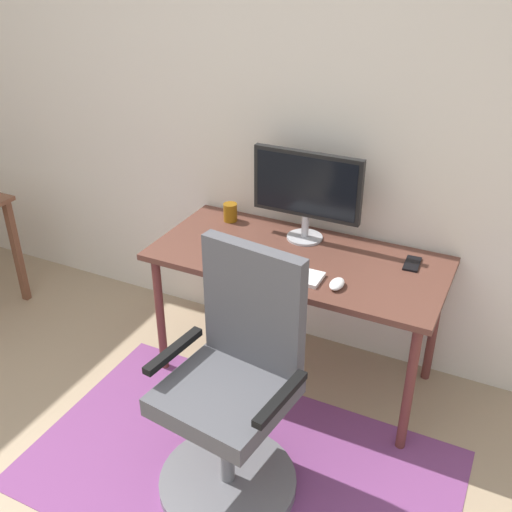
{
  "coord_description": "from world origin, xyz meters",
  "views": [
    {
      "loc": [
        1.32,
        -0.51,
        2.07
      ],
      "look_at": [
        0.31,
        1.55,
        0.8
      ],
      "focal_mm": 41.74,
      "sensor_mm": 36.0,
      "label": 1
    }
  ],
  "objects_px": {
    "office_chair": "(234,404)",
    "coffee_cup": "(230,212)",
    "desk": "(297,269)",
    "keyboard": "(276,270)",
    "computer_mouse": "(337,284)",
    "monitor": "(307,188)",
    "cell_phone": "(412,264)"
  },
  "relations": [
    {
      "from": "computer_mouse",
      "to": "office_chair",
      "type": "xyz_separation_m",
      "value": [
        -0.21,
        -0.57,
        -0.3
      ]
    },
    {
      "from": "cell_phone",
      "to": "office_chair",
      "type": "relative_size",
      "value": 0.13
    },
    {
      "from": "monitor",
      "to": "computer_mouse",
      "type": "bearing_deg",
      "value": -50.89
    },
    {
      "from": "office_chair",
      "to": "coffee_cup",
      "type": "bearing_deg",
      "value": 125.83
    },
    {
      "from": "coffee_cup",
      "to": "monitor",
      "type": "bearing_deg",
      "value": -2.6
    },
    {
      "from": "desk",
      "to": "office_chair",
      "type": "xyz_separation_m",
      "value": [
        0.05,
        -0.75,
        -0.22
      ]
    },
    {
      "from": "monitor",
      "to": "cell_phone",
      "type": "height_order",
      "value": "monitor"
    },
    {
      "from": "computer_mouse",
      "to": "office_chair",
      "type": "height_order",
      "value": "office_chair"
    },
    {
      "from": "cell_phone",
      "to": "computer_mouse",
      "type": "bearing_deg",
      "value": -129.2
    },
    {
      "from": "keyboard",
      "to": "office_chair",
      "type": "xyz_separation_m",
      "value": [
        0.08,
        -0.57,
        -0.3
      ]
    },
    {
      "from": "coffee_cup",
      "to": "office_chair",
      "type": "xyz_separation_m",
      "value": [
        0.52,
        -0.96,
        -0.34
      ]
    },
    {
      "from": "coffee_cup",
      "to": "cell_phone",
      "type": "distance_m",
      "value": 0.98
    },
    {
      "from": "computer_mouse",
      "to": "coffee_cup",
      "type": "xyz_separation_m",
      "value": [
        -0.73,
        0.39,
        0.03
      ]
    },
    {
      "from": "keyboard",
      "to": "coffee_cup",
      "type": "xyz_separation_m",
      "value": [
        -0.44,
        0.38,
        0.04
      ]
    },
    {
      "from": "monitor",
      "to": "coffee_cup",
      "type": "distance_m",
      "value": 0.49
    },
    {
      "from": "desk",
      "to": "coffee_cup",
      "type": "bearing_deg",
      "value": 156.74
    },
    {
      "from": "keyboard",
      "to": "monitor",
      "type": "bearing_deg",
      "value": 91.45
    },
    {
      "from": "desk",
      "to": "office_chair",
      "type": "relative_size",
      "value": 1.32
    },
    {
      "from": "keyboard",
      "to": "computer_mouse",
      "type": "xyz_separation_m",
      "value": [
        0.29,
        -0.01,
        0.01
      ]
    },
    {
      "from": "monitor",
      "to": "keyboard",
      "type": "height_order",
      "value": "monitor"
    },
    {
      "from": "monitor",
      "to": "office_chair",
      "type": "distance_m",
      "value": 1.09
    },
    {
      "from": "coffee_cup",
      "to": "office_chair",
      "type": "bearing_deg",
      "value": -61.4
    },
    {
      "from": "coffee_cup",
      "to": "desk",
      "type": "bearing_deg",
      "value": -23.26
    },
    {
      "from": "desk",
      "to": "coffee_cup",
      "type": "xyz_separation_m",
      "value": [
        -0.47,
        0.2,
        0.12
      ]
    },
    {
      "from": "keyboard",
      "to": "coffee_cup",
      "type": "distance_m",
      "value": 0.59
    },
    {
      "from": "monitor",
      "to": "computer_mouse",
      "type": "relative_size",
      "value": 5.28
    },
    {
      "from": "monitor",
      "to": "cell_phone",
      "type": "relative_size",
      "value": 3.92
    },
    {
      "from": "monitor",
      "to": "office_chair",
      "type": "bearing_deg",
      "value": -84.62
    },
    {
      "from": "keyboard",
      "to": "desk",
      "type": "bearing_deg",
      "value": 79.98
    },
    {
      "from": "monitor",
      "to": "cell_phone",
      "type": "xyz_separation_m",
      "value": [
        0.55,
        -0.03,
        -0.27
      ]
    },
    {
      "from": "desk",
      "to": "coffee_cup",
      "type": "height_order",
      "value": "coffee_cup"
    },
    {
      "from": "computer_mouse",
      "to": "office_chair",
      "type": "distance_m",
      "value": 0.68
    }
  ]
}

